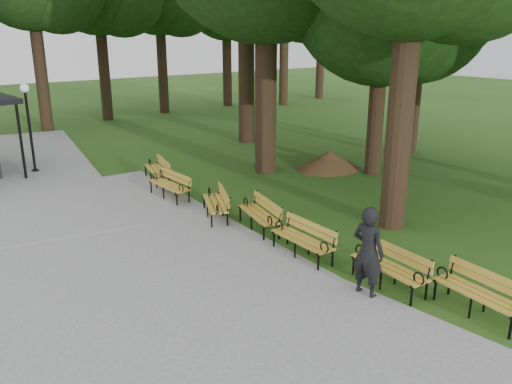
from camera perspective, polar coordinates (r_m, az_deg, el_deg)
ground at (r=11.84m, az=9.39°, el=-9.00°), size 100.00×100.00×0.00m
path at (r=12.05m, az=-15.04°, el=-8.73°), size 12.00×38.00×0.06m
person at (r=10.69m, az=12.26°, el=-6.47°), size 0.56×0.76×1.93m
lamp_post at (r=21.20m, az=-23.90°, el=8.28°), size 0.32×0.32×3.35m
dirt_mound at (r=20.53m, az=8.06°, el=3.53°), size 2.30×2.30×0.71m
bench_1 at (r=10.83m, az=23.37°, el=-10.32°), size 0.81×1.95×0.88m
bench_2 at (r=11.34m, az=14.43°, el=-8.10°), size 0.77×1.94×0.88m
bench_3 at (r=12.42m, az=5.12°, el=-5.28°), size 0.69×1.92×0.88m
bench_4 at (r=14.03m, az=0.32°, el=-2.50°), size 1.07×2.00×0.88m
bench_5 at (r=14.97m, az=-4.54°, el=-1.27°), size 1.37×1.99×0.88m
bench_6 at (r=16.87m, az=-9.55°, el=0.70°), size 0.71×1.92×0.88m
bench_7 at (r=18.78m, az=-10.89°, el=2.35°), size 1.05×2.00×0.88m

